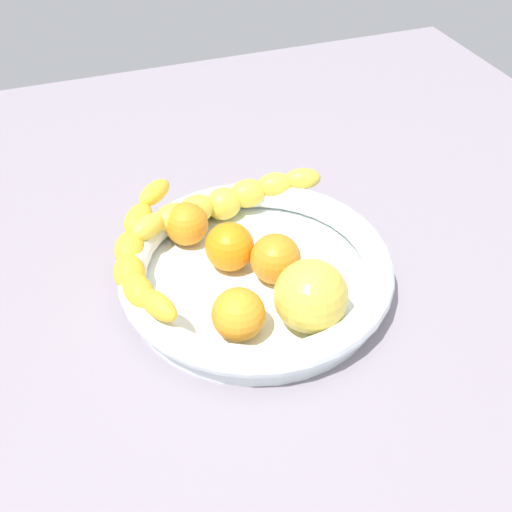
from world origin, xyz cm
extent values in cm
cube|color=gray|center=(0.00, 0.00, 1.50)|extent=(120.00, 120.00, 3.00)
cylinder|color=white|center=(0.00, 0.00, 3.78)|extent=(27.62, 27.62, 1.55)
torus|color=white|center=(0.00, 0.00, 6.10)|extent=(29.79, 29.79, 3.09)
ellipsoid|color=yellow|center=(-10.05, -10.97, 8.23)|extent=(4.96, 3.64, 2.57)
ellipsoid|color=yellow|center=(-6.66, -11.64, 7.67)|extent=(4.79, 3.57, 3.04)
ellipsoid|color=yellow|center=(-3.21, -11.84, 7.10)|extent=(4.48, 3.54, 3.50)
ellipsoid|color=yellow|center=(0.23, -11.57, 6.53)|extent=(4.98, 4.57, 3.96)
ellipsoid|color=yellow|center=(3.61, -10.83, 7.10)|extent=(5.25, 4.60, 3.50)
ellipsoid|color=yellow|center=(6.85, -9.64, 7.67)|extent=(5.30, 4.58, 3.04)
ellipsoid|color=yellow|center=(9.90, -8.02, 8.23)|extent=(5.13, 4.53, 2.57)
ellipsoid|color=yellow|center=(7.88, -13.14, 8.99)|extent=(5.31, 5.04, 2.33)
ellipsoid|color=yellow|center=(10.53, -10.16, 7.93)|extent=(5.16, 5.73, 2.83)
ellipsoid|color=yellow|center=(12.33, -6.59, 6.87)|extent=(4.81, 5.83, 3.33)
ellipsoid|color=yellow|center=(13.16, -2.68, 6.87)|extent=(3.72, 5.26, 3.33)
ellipsoid|color=yellow|center=(12.96, 1.31, 7.93)|extent=(3.68, 5.44, 2.83)
ellipsoid|color=yellow|center=(11.74, 5.12, 8.99)|extent=(4.24, 5.52, 2.33)
sphere|color=orange|center=(2.07, -2.75, 7.27)|extent=(5.44, 5.44, 5.44)
sphere|color=orange|center=(-1.91, 0.87, 7.31)|extent=(5.51, 5.51, 5.51)
sphere|color=orange|center=(4.43, 7.22, 7.22)|extent=(5.33, 5.33, 5.33)
sphere|color=orange|center=(5.40, -8.55, 7.08)|extent=(5.05, 5.05, 5.05)
sphere|color=#E2C645|center=(-2.73, 8.26, 8.27)|extent=(7.43, 7.43, 7.43)
camera|label=1|loc=(17.42, 48.16, 51.71)|focal=44.49mm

